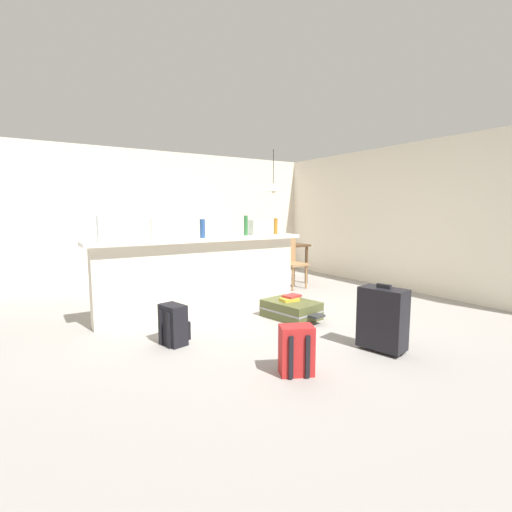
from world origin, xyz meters
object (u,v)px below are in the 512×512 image
at_px(bottle_amber, 276,226).
at_px(dining_table, 275,249).
at_px(bottle_blue, 202,229).
at_px(book_stack, 290,298).
at_px(backpack_red, 296,351).
at_px(backpack_black, 174,325).
at_px(bottle_white, 153,229).
at_px(suitcase_upright_black, 383,318).
at_px(suitcase_flat_olive, 291,309).
at_px(grocery_bag, 258,227).
at_px(bottle_green, 246,226).
at_px(pendant_lamp, 273,187).
at_px(dining_chair_near_partition, 290,259).
at_px(bottle_clear, 100,229).

xyz_separation_m(bottle_amber, dining_table, (0.83, 1.17, -0.50)).
height_order(bottle_blue, book_stack, bottle_blue).
bearing_deg(backpack_red, backpack_black, 116.81).
distance_m(bottle_white, suitcase_upright_black, 2.82).
bearing_deg(backpack_red, suitcase_flat_olive, 53.39).
relative_size(bottle_amber, grocery_bag, 0.92).
xyz_separation_m(suitcase_upright_black, book_stack, (-0.04, 1.41, -0.08)).
xyz_separation_m(dining_table, backpack_black, (-2.80, -2.13, -0.44)).
bearing_deg(bottle_blue, bottle_green, 7.17).
distance_m(pendant_lamp, suitcase_upright_black, 3.93).
xyz_separation_m(dining_chair_near_partition, backpack_black, (-2.78, -1.63, -0.31)).
bearing_deg(backpack_red, bottle_blue, 87.18).
xyz_separation_m(bottle_clear, bottle_blue, (1.25, 0.00, -0.03)).
bearing_deg(bottle_blue, dining_table, 31.76).
height_order(bottle_amber, dining_table, bottle_amber).
xyz_separation_m(bottle_green, backpack_red, (-0.81, -2.17, -0.96)).
xyz_separation_m(bottle_blue, backpack_black, (-0.72, -0.84, -0.94)).
xyz_separation_m(bottle_white, bottle_blue, (0.62, -0.08, -0.00)).
bearing_deg(pendant_lamp, bottle_white, -154.77).
relative_size(bottle_green, suitcase_flat_olive, 0.32).
xyz_separation_m(bottle_blue, dining_table, (2.08, 1.29, -0.50)).
height_order(bottle_clear, book_stack, bottle_clear).
bearing_deg(suitcase_upright_black, bottle_clear, 135.80).
bearing_deg(bottle_blue, book_stack, -38.62).
height_order(bottle_white, backpack_red, bottle_white).
relative_size(suitcase_flat_olive, backpack_black, 2.08).
relative_size(bottle_clear, dining_chair_near_partition, 0.32).
bearing_deg(suitcase_flat_olive, book_stack, 76.40).
bearing_deg(book_stack, bottle_amber, 66.95).
height_order(bottle_white, backpack_black, bottle_white).
xyz_separation_m(pendant_lamp, backpack_red, (-2.17, -3.42, -1.60)).
distance_m(bottle_clear, bottle_green, 1.96).
height_order(bottle_clear, bottle_amber, bottle_clear).
bearing_deg(grocery_bag, bottle_white, -178.57).
bearing_deg(backpack_black, bottle_green, 33.06).
bearing_deg(bottle_amber, suitcase_upright_black, -97.94).
bearing_deg(bottle_amber, bottle_blue, -174.63).
height_order(bottle_amber, book_stack, bottle_amber).
distance_m(bottle_green, grocery_bag, 0.23).
relative_size(bottle_white, suitcase_flat_olive, 0.29).
height_order(dining_table, dining_chair_near_partition, dining_chair_near_partition).
bearing_deg(bottle_white, suitcase_flat_olive, -28.52).
bearing_deg(backpack_black, dining_chair_near_partition, 30.31).
relative_size(suitcase_flat_olive, suitcase_upright_black, 1.30).
xyz_separation_m(bottle_green, dining_table, (1.37, 1.20, -0.52)).
bearing_deg(grocery_bag, suitcase_flat_olive, -92.96).
height_order(bottle_blue, grocery_bag, bottle_blue).
relative_size(bottle_amber, backpack_black, 0.57).
bearing_deg(bottle_green, book_stack, -77.00).
height_order(dining_chair_near_partition, suitcase_upright_black, dining_chair_near_partition).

